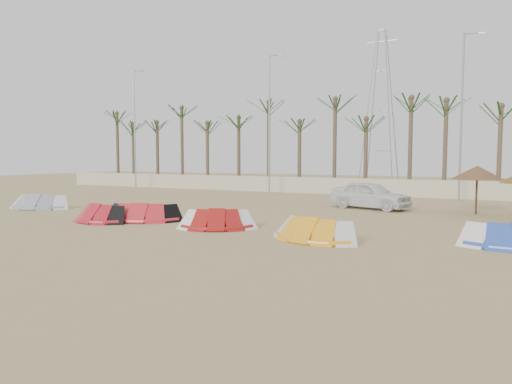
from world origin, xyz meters
The scene contains 14 objects.
ground centered at (0.00, 0.00, 0.00)m, with size 120.00×120.00×0.00m, color tan.
boundary_wall centered at (0.00, 22.00, 0.65)m, with size 60.00×0.30×1.30m, color beige.
palm_line centered at (0.67, 23.50, 6.44)m, with size 52.00×4.00×7.70m.
lamp_a centered at (-19.96, 20.00, 5.77)m, with size 1.25×0.14×11.00m.
lamp_b centered at (-5.96, 20.00, 5.77)m, with size 1.25×0.14×11.00m.
lamp_c centered at (8.04, 20.00, 5.77)m, with size 1.25×0.14×11.00m.
pylon centered at (1.00, 28.00, 0.00)m, with size 3.00×3.00×14.00m, color #A5A8AD, non-canonical shape.
kite_grey centered at (-13.09, 4.56, 0.42)m, with size 3.76×2.32×0.90m.
kite_red_left centered at (-5.91, 2.19, 0.42)m, with size 3.10×1.74×0.90m.
kite_red_mid centered at (-4.41, 3.38, 0.42)m, with size 3.99×2.60×0.90m.
kite_red_right centered at (-0.07, 2.96, 0.42)m, with size 3.54×2.63×0.90m.
kite_orange centered at (4.32, 2.25, 0.42)m, with size 3.51×2.17×0.90m.
parasol_left centered at (9.22, 12.92, 2.15)m, with size 2.52×2.52×2.51m.
car centered at (3.74, 12.93, 0.79)m, with size 1.86×4.63×1.58m, color white.
Camera 1 is at (9.80, -13.06, 2.94)m, focal length 32.00 mm.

